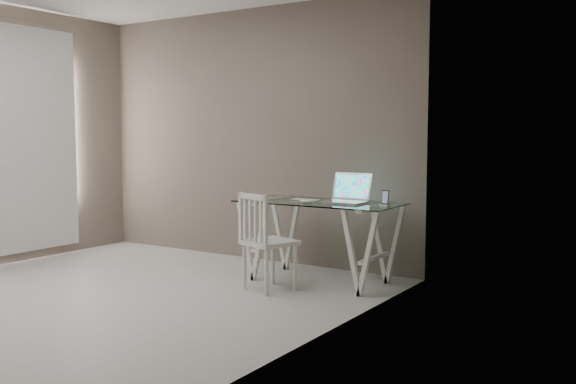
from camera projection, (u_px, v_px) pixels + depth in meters
room at (79, 89)px, 5.08m from camera, size 4.50×4.52×2.71m
desk at (319, 241)px, 5.90m from camera, size 1.50×0.70×0.75m
chair at (263, 237)px, 5.54m from camera, size 0.49×0.49×0.86m
laptop at (347, 195)px, 5.80m from camera, size 0.38×0.34×0.26m
keyboard at (305, 200)px, 5.99m from camera, size 0.28×0.12×0.01m
mouse at (306, 201)px, 5.74m from camera, size 0.11×0.07×0.04m
phone_dock at (385, 202)px, 5.50m from camera, size 0.07×0.07×0.13m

